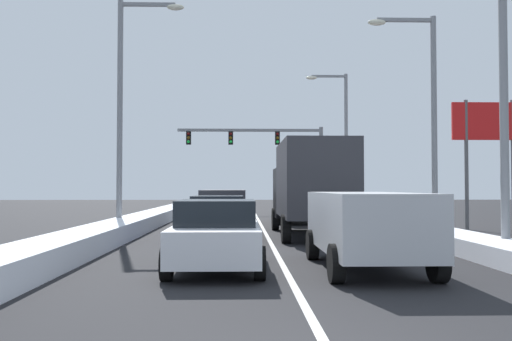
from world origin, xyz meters
TOP-DOWN VIEW (x-y plane):
  - ground_plane at (0.00, 13.77)m, footprint 120.00×120.00m
  - lane_stripe_between_right_lane_and_center_lane at (-0.00, 17.21)m, footprint 0.14×37.87m
  - snow_bank_right_shoulder at (5.30, 17.21)m, footprint 1.42×37.87m
  - snow_bank_left_shoulder at (-5.30, 17.21)m, footprint 1.39×37.87m
  - suv_silver_right_lane_nearest at (1.77, 6.54)m, footprint 2.16×4.90m
  - box_truck_right_lane_second at (1.61, 14.61)m, footprint 2.53×7.20m
  - suv_tan_right_lane_third at (1.90, 22.41)m, footprint 2.16×4.90m
  - sedan_white_center_lane_nearest at (-1.49, 6.73)m, footprint 2.00×4.50m
  - sedan_navy_center_lane_second at (-1.71, 12.71)m, footprint 2.00×4.50m
  - suv_charcoal_center_lane_third at (-1.74, 19.80)m, footprint 2.16×4.90m
  - traffic_light_gantry at (1.18, 34.42)m, footprint 10.60×0.47m
  - street_lamp_right_near at (5.47, 8.61)m, footprint 2.66×0.36m
  - street_lamp_right_mid at (6.13, 15.49)m, footprint 2.66×0.36m
  - street_lamp_right_far at (5.41, 29.26)m, footprint 2.66×0.36m
  - street_lamp_left_mid at (-5.47, 16.60)m, footprint 2.66×0.36m
  - roadside_sign_right at (9.59, 17.57)m, footprint 3.20×0.16m

SIDE VIEW (x-z plane):
  - ground_plane at x=0.00m, z-range 0.00..0.00m
  - lane_stripe_between_right_lane_and_center_lane at x=0.00m, z-range 0.00..0.01m
  - snow_bank_right_shoulder at x=5.30m, z-range 0.00..0.47m
  - snow_bank_left_shoulder at x=-5.30m, z-range 0.00..0.59m
  - sedan_white_center_lane_nearest at x=-1.49m, z-range 0.01..1.52m
  - sedan_navy_center_lane_second at x=-1.71m, z-range 0.01..1.52m
  - suv_silver_right_lane_nearest at x=1.77m, z-range 0.18..1.85m
  - suv_tan_right_lane_third at x=1.90m, z-range 0.18..1.85m
  - suv_charcoal_center_lane_third at x=-1.74m, z-range 0.18..1.85m
  - box_truck_right_lane_second at x=1.61m, z-range 0.22..3.58m
  - roadside_sign_right at x=9.59m, z-range 1.27..6.77m
  - street_lamp_right_near at x=5.47m, z-range 0.79..8.40m
  - traffic_light_gantry at x=1.18m, z-range 1.62..7.82m
  - street_lamp_right_mid at x=6.13m, z-range 0.81..9.22m
  - street_lamp_right_far at x=5.41m, z-range 0.83..9.86m
  - street_lamp_left_mid at x=-5.47m, z-range 0.83..10.13m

